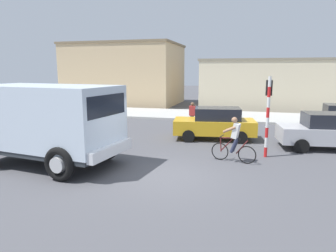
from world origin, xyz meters
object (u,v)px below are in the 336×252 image
(car_white_mid, at_px, (328,131))
(traffic_light_pole, at_px, (268,105))
(car_red_near, at_px, (215,123))
(pedestrian_near_kerb, at_px, (192,116))
(cyclist, at_px, (234,140))
(truck_foreground, at_px, (48,120))

(car_white_mid, bearing_deg, traffic_light_pole, -143.94)
(car_red_near, bearing_deg, traffic_light_pole, -48.26)
(car_red_near, relative_size, pedestrian_near_kerb, 2.60)
(cyclist, relative_size, car_white_mid, 0.41)
(car_red_near, bearing_deg, cyclist, -73.14)
(car_white_mid, xyz_separation_m, pedestrian_near_kerb, (-6.53, 2.75, 0.03))
(truck_foreground, relative_size, pedestrian_near_kerb, 3.51)
(cyclist, distance_m, pedestrian_near_kerb, 6.35)
(traffic_light_pole, xyz_separation_m, car_red_near, (-2.33, 2.61, -1.25))
(cyclist, distance_m, traffic_light_pole, 2.02)
(truck_foreground, distance_m, pedestrian_near_kerb, 8.74)
(traffic_light_pole, bearing_deg, cyclist, -138.13)
(cyclist, bearing_deg, truck_foreground, -162.72)
(car_red_near, bearing_deg, truck_foreground, -133.36)
(truck_foreground, height_order, car_white_mid, truck_foreground)
(cyclist, relative_size, car_red_near, 0.41)
(truck_foreground, height_order, cyclist, truck_foreground)
(truck_foreground, bearing_deg, cyclist, 17.28)
(car_red_near, xyz_separation_m, pedestrian_near_kerb, (-1.55, 2.06, 0.03))
(truck_foreground, xyz_separation_m, cyclist, (6.54, 2.03, -0.80))
(cyclist, xyz_separation_m, pedestrian_near_kerb, (-2.67, 5.76, -0.02))
(traffic_light_pole, height_order, car_white_mid, traffic_light_pole)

